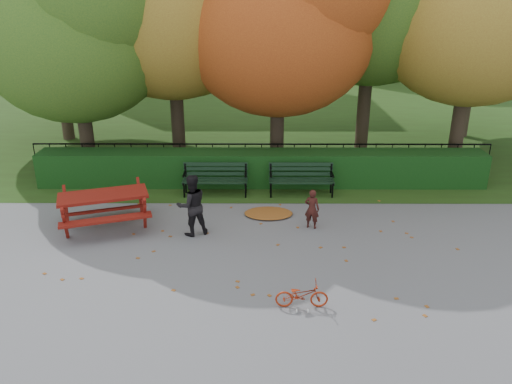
{
  "coord_description": "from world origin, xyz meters",
  "views": [
    {
      "loc": [
        -0.11,
        -9.38,
        5.24
      ],
      "look_at": [
        -0.15,
        1.33,
        1.0
      ],
      "focal_mm": 35.0,
      "sensor_mm": 36.0,
      "label": 1
    }
  ],
  "objects_px": {
    "tree_a": "(80,22)",
    "tree_c": "(291,10)",
    "tree_e": "(492,1)",
    "adult": "(192,205)",
    "child": "(312,209)",
    "bench_right": "(301,177)",
    "bicycle": "(302,295)",
    "picnic_table": "(104,202)",
    "bench_left": "(215,177)"
  },
  "relations": [
    {
      "from": "bench_left",
      "to": "picnic_table",
      "type": "relative_size",
      "value": 0.73
    },
    {
      "from": "tree_a",
      "to": "adult",
      "type": "distance_m",
      "value": 6.81
    },
    {
      "from": "tree_a",
      "to": "tree_e",
      "type": "xyz_separation_m",
      "value": [
        11.71,
        0.19,
        0.56
      ]
    },
    {
      "from": "tree_c",
      "to": "tree_a",
      "type": "bearing_deg",
      "value": -176.35
    },
    {
      "from": "tree_c",
      "to": "child",
      "type": "distance_m",
      "value": 6.21
    },
    {
      "from": "adult",
      "to": "bicycle",
      "type": "bearing_deg",
      "value": 104.23
    },
    {
      "from": "tree_e",
      "to": "child",
      "type": "bearing_deg",
      "value": -141.52
    },
    {
      "from": "child",
      "to": "picnic_table",
      "type": "bearing_deg",
      "value": 19.35
    },
    {
      "from": "tree_a",
      "to": "tree_c",
      "type": "height_order",
      "value": "tree_c"
    },
    {
      "from": "tree_e",
      "to": "bicycle",
      "type": "distance_m",
      "value": 10.69
    },
    {
      "from": "tree_e",
      "to": "bicycle",
      "type": "bearing_deg",
      "value": -127.77
    },
    {
      "from": "tree_a",
      "to": "tree_e",
      "type": "bearing_deg",
      "value": 0.94
    },
    {
      "from": "bench_left",
      "to": "bench_right",
      "type": "xyz_separation_m",
      "value": [
        2.4,
        0.0,
        0.0
      ]
    },
    {
      "from": "bicycle",
      "to": "child",
      "type": "bearing_deg",
      "value": -8.99
    },
    {
      "from": "adult",
      "to": "bicycle",
      "type": "xyz_separation_m",
      "value": [
        2.31,
        -2.94,
        -0.49
      ]
    },
    {
      "from": "adult",
      "to": "tree_c",
      "type": "bearing_deg",
      "value": -141.19
    },
    {
      "from": "tree_e",
      "to": "adult",
      "type": "relative_size",
      "value": 5.54
    },
    {
      "from": "tree_a",
      "to": "picnic_table",
      "type": "xyz_separation_m",
      "value": [
        1.42,
        -4.07,
        -3.84
      ]
    },
    {
      "from": "bench_right",
      "to": "picnic_table",
      "type": "xyz_separation_m",
      "value": [
        -4.87,
        -2.2,
        0.16
      ]
    },
    {
      "from": "picnic_table",
      "to": "bench_right",
      "type": "bearing_deg",
      "value": 5.74
    },
    {
      "from": "tree_c",
      "to": "adult",
      "type": "bearing_deg",
      "value": -117.21
    },
    {
      "from": "tree_e",
      "to": "tree_c",
      "type": "bearing_deg",
      "value": 178.07
    },
    {
      "from": "bench_left",
      "to": "child",
      "type": "height_order",
      "value": "child"
    },
    {
      "from": "adult",
      "to": "tree_a",
      "type": "bearing_deg",
      "value": -75.12
    },
    {
      "from": "tree_c",
      "to": "bench_right",
      "type": "distance_m",
      "value": 4.87
    },
    {
      "from": "tree_a",
      "to": "bench_left",
      "type": "relative_size",
      "value": 4.16
    },
    {
      "from": "child",
      "to": "bench_left",
      "type": "bearing_deg",
      "value": -22.11
    },
    {
      "from": "bench_right",
      "to": "picnic_table",
      "type": "relative_size",
      "value": 0.73
    },
    {
      "from": "child",
      "to": "adult",
      "type": "bearing_deg",
      "value": 26.44
    },
    {
      "from": "bench_left",
      "to": "bicycle",
      "type": "relative_size",
      "value": 1.9
    },
    {
      "from": "bench_left",
      "to": "child",
      "type": "distance_m",
      "value": 3.3
    },
    {
      "from": "tree_c",
      "to": "bench_left",
      "type": "relative_size",
      "value": 4.44
    },
    {
      "from": "picnic_table",
      "to": "tree_e",
      "type": "bearing_deg",
      "value": 3.97
    },
    {
      "from": "bicycle",
      "to": "tree_e",
      "type": "bearing_deg",
      "value": -38.09
    },
    {
      "from": "bicycle",
      "to": "picnic_table",
      "type": "bearing_deg",
      "value": 53.29
    },
    {
      "from": "adult",
      "to": "bicycle",
      "type": "height_order",
      "value": "adult"
    },
    {
      "from": "adult",
      "to": "bench_right",
      "type": "bearing_deg",
      "value": -161.1
    },
    {
      "from": "tree_a",
      "to": "adult",
      "type": "relative_size",
      "value": 5.08
    },
    {
      "from": "tree_e",
      "to": "picnic_table",
      "type": "relative_size",
      "value": 3.32
    },
    {
      "from": "child",
      "to": "adult",
      "type": "height_order",
      "value": "adult"
    },
    {
      "from": "tree_e",
      "to": "bench_left",
      "type": "height_order",
      "value": "tree_e"
    },
    {
      "from": "bench_left",
      "to": "adult",
      "type": "distance_m",
      "value": 2.57
    },
    {
      "from": "tree_a",
      "to": "tree_c",
      "type": "distance_m",
      "value": 6.04
    },
    {
      "from": "tree_e",
      "to": "child",
      "type": "relative_size",
      "value": 8.3
    },
    {
      "from": "tree_c",
      "to": "child",
      "type": "height_order",
      "value": "tree_c"
    },
    {
      "from": "child",
      "to": "bicycle",
      "type": "distance_m",
      "value": 3.34
    },
    {
      "from": "tree_c",
      "to": "child",
      "type": "bearing_deg",
      "value": -85.51
    },
    {
      "from": "tree_a",
      "to": "child",
      "type": "distance_m",
      "value": 8.56
    },
    {
      "from": "bench_right",
      "to": "tree_a",
      "type": "bearing_deg",
      "value": 163.39
    },
    {
      "from": "bench_left",
      "to": "bicycle",
      "type": "distance_m",
      "value": 5.83
    }
  ]
}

